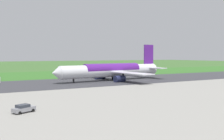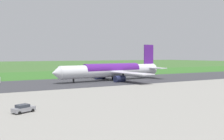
{
  "view_description": "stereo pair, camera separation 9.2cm",
  "coord_description": "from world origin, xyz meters",
  "px_view_note": "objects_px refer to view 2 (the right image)",
  "views": [
    {
      "loc": [
        39.86,
        96.48,
        10.72
      ],
      "look_at": [
        -13.22,
        0.0,
        4.5
      ],
      "focal_mm": 41.32,
      "sensor_mm": 36.0,
      "label": 1
    },
    {
      "loc": [
        39.78,
        96.52,
        10.72
      ],
      "look_at": [
        -13.22,
        0.0,
        4.5
      ],
      "focal_mm": 41.32,
      "sensor_mm": 36.0,
      "label": 2
    }
  ],
  "objects_px": {
    "traffic_cone_orange": "(71,74)",
    "airliner_main": "(113,70)",
    "no_stopping_sign": "(84,71)",
    "service_car_followme": "(23,108)"
  },
  "relations": [
    {
      "from": "service_car_followme",
      "to": "traffic_cone_orange",
      "type": "xyz_separation_m",
      "value": [
        -40.78,
        -87.5,
        -0.57
      ]
    },
    {
      "from": "airliner_main",
      "to": "traffic_cone_orange",
      "type": "relative_size",
      "value": 98.45
    },
    {
      "from": "no_stopping_sign",
      "to": "airliner_main",
      "type": "bearing_deg",
      "value": 85.79
    },
    {
      "from": "airliner_main",
      "to": "traffic_cone_orange",
      "type": "bearing_deg",
      "value": -84.03
    },
    {
      "from": "traffic_cone_orange",
      "to": "airliner_main",
      "type": "bearing_deg",
      "value": 95.97
    },
    {
      "from": "traffic_cone_orange",
      "to": "no_stopping_sign",
      "type": "bearing_deg",
      "value": 166.72
    },
    {
      "from": "no_stopping_sign",
      "to": "traffic_cone_orange",
      "type": "bearing_deg",
      "value": -13.28
    },
    {
      "from": "airliner_main",
      "to": "no_stopping_sign",
      "type": "bearing_deg",
      "value": -94.21
    },
    {
      "from": "airliner_main",
      "to": "service_car_followme",
      "type": "distance_m",
      "value": 65.11
    },
    {
      "from": "service_car_followme",
      "to": "no_stopping_sign",
      "type": "xyz_separation_m",
      "value": [
        -47.89,
        -85.82,
        0.9
      ]
    }
  ]
}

